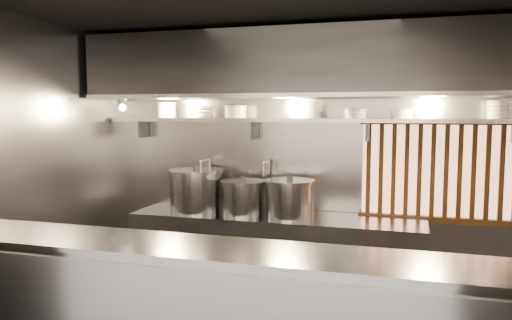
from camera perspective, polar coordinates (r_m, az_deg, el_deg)
The scene contains 21 objects.
ceiling at distance 3.99m, azimuth 2.48°, elevation 17.58°, with size 4.50×4.50×0.00m, color black.
wall_back at distance 5.40m, azimuth 6.29°, elevation -0.52°, with size 4.50×4.50×0.00m, color gray.
wall_left at distance 4.99m, azimuth -23.55°, elevation -1.46°, with size 3.00×3.00×0.00m, color gray.
cooking_bench at distance 5.29m, azimuth 2.19°, elevation -11.12°, with size 3.00×0.70×0.90m, color #98989D.
bowl_shelf at distance 5.19m, azimuth 5.99°, elevation 4.55°, with size 4.40×0.34×0.04m, color #98989D.
exhaust_hood at distance 4.99m, azimuth 5.58°, elevation 10.77°, with size 4.40×0.81×0.65m.
wood_screen at distance 5.28m, azimuth 20.21°, elevation -1.19°, with size 1.56×0.09×1.04m.
faucet_left at distance 5.60m, azimuth -5.63°, elevation -1.25°, with size 0.04×0.30×0.50m.
faucet_right at distance 5.38m, azimuth 1.30°, elevation -1.51°, with size 0.04×0.30×0.50m.
heat_lamp at distance 5.44m, azimuth -15.15°, elevation 6.41°, with size 0.25×0.35×0.20m.
pendant_bulb at distance 5.09m, azimuth 4.64°, elevation 5.46°, with size 0.09×0.09×0.19m.
stock_pot_left at distance 5.40m, azimuth -6.87°, elevation -3.44°, with size 0.67×0.67×0.49m.
stock_pot_mid at distance 5.21m, azimuth -1.48°, elevation -4.27°, with size 0.62×0.62×0.40m.
stock_pot_right at distance 5.07m, azimuth 3.87°, elevation -4.40°, with size 0.55×0.55×0.42m.
bowl_stack_0 at distance 5.71m, azimuth -10.15°, elevation 5.64°, with size 0.22×0.22×0.17m.
bowl_stack_1 at distance 5.52m, azimuth -5.92°, elevation 5.50°, with size 0.21×0.21×0.13m.
bowl_stack_2 at distance 5.39m, azimuth -2.35°, elevation 5.53°, with size 0.25×0.25×0.13m.
bowl_stack_3 at distance 5.18m, azimuth 6.47°, elevation 5.70°, with size 0.21×0.21×0.17m.
bowl_stack_4 at distance 5.13m, azimuth 11.25°, elevation 5.21°, with size 0.24×0.24×0.09m.
bowl_stack_5 at distance 5.10m, azimuth 16.34°, elevation 5.09°, with size 0.22×0.22×0.09m.
bowl_stack_6 at distance 5.17m, azimuth 25.90°, elevation 5.18°, with size 0.20×0.20×0.17m.
Camera 1 is at (0.95, -3.78, 1.97)m, focal length 35.00 mm.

